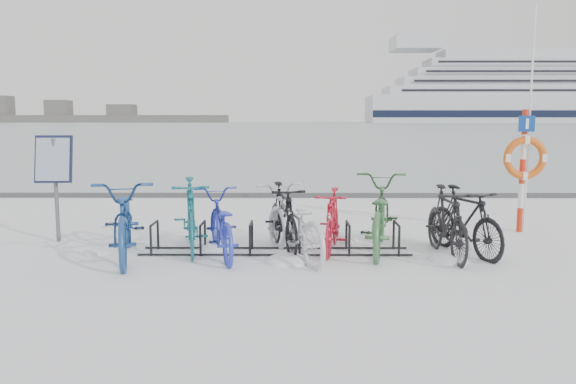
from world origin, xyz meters
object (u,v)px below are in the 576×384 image
Objects in this scene: info_board at (54,166)px; cruise_ferry at (523,95)px; bike_rack at (275,241)px; lifebuoy_station at (525,158)px.

cruise_ferry is at bearing 62.42° from info_board.
bike_rack is at bearing -15.16° from info_board.
bike_rack is 0.03× the size of cruise_ferry.
bike_rack is at bearing -112.89° from cruise_ferry.
lifebuoy_station is (7.81, 0.80, 0.07)m from info_board.
cruise_ferry is (94.63, 232.69, 10.55)m from lifebuoy_station.
info_board is at bearing -174.18° from lifebuoy_station.
info_board is 0.01× the size of cruise_ferry.
cruise_ferry is (102.44, 233.49, 10.61)m from info_board.
info_board is 7.85m from lifebuoy_station.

